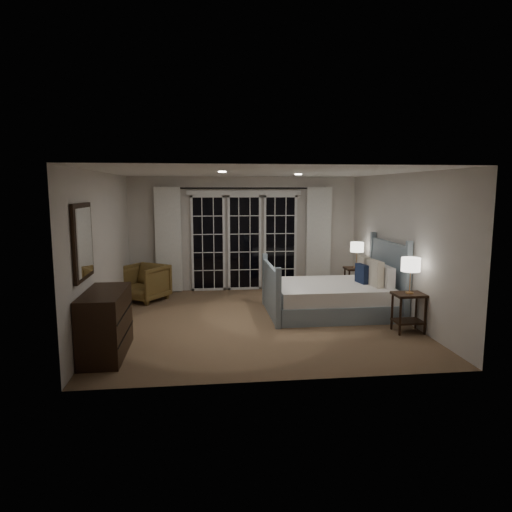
{
  "coord_description": "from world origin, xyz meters",
  "views": [
    {
      "loc": [
        -0.91,
        -7.51,
        2.23
      ],
      "look_at": [
        0.02,
        0.46,
        1.05
      ],
      "focal_mm": 32.0,
      "sensor_mm": 36.0,
      "label": 1
    }
  ],
  "objects": [
    {
      "name": "mirror",
      "position": [
        -2.47,
        -1.38,
        1.55
      ],
      "size": [
        0.05,
        0.85,
        1.0
      ],
      "color": "black",
      "rests_on": "wall_left"
    },
    {
      "name": "wall_back",
      "position": [
        0.0,
        2.5,
        1.25
      ],
      "size": [
        5.0,
        0.02,
        2.5
      ],
      "primitive_type": "cube",
      "color": "beige",
      "rests_on": "floor"
    },
    {
      "name": "curtain_rod",
      "position": [
        0.0,
        2.4,
        2.25
      ],
      "size": [
        3.5,
        0.03,
        0.03
      ],
      "primitive_type": "cylinder",
      "rotation": [
        0.0,
        1.57,
        0.0
      ],
      "color": "black",
      "rests_on": "wall_back"
    },
    {
      "name": "floor",
      "position": [
        0.0,
        0.0,
        0.0
      ],
      "size": [
        5.0,
        5.0,
        0.0
      ],
      "primitive_type": "plane",
      "color": "brown",
      "rests_on": "ground"
    },
    {
      "name": "curtain_right",
      "position": [
        1.65,
        2.38,
        1.15
      ],
      "size": [
        0.55,
        0.1,
        2.25
      ],
      "primitive_type": "cube",
      "color": "white",
      "rests_on": "curtain_rod"
    },
    {
      "name": "ceiling",
      "position": [
        0.0,
        0.0,
        2.5
      ],
      "size": [
        5.0,
        5.0,
        0.0
      ],
      "primitive_type": "plane",
      "rotation": [
        3.14,
        0.0,
        0.0
      ],
      "color": "white",
      "rests_on": "wall_back"
    },
    {
      "name": "nightstand_left",
      "position": [
        2.27,
        -0.9,
        0.41
      ],
      "size": [
        0.48,
        0.38,
        0.62
      ],
      "color": "black",
      "rests_on": "floor"
    },
    {
      "name": "french_doors",
      "position": [
        0.0,
        2.46,
        1.09
      ],
      "size": [
        2.5,
        0.04,
        2.2
      ],
      "color": "black",
      "rests_on": "wall_back"
    },
    {
      "name": "nightstand_right",
      "position": [
        2.26,
        1.54,
        0.4
      ],
      "size": [
        0.47,
        0.38,
        0.61
      ],
      "color": "black",
      "rests_on": "floor"
    },
    {
      "name": "dresser",
      "position": [
        -2.23,
        -1.38,
        0.44
      ],
      "size": [
        0.53,
        1.24,
        0.88
      ],
      "color": "black",
      "rests_on": "floor"
    },
    {
      "name": "downlight_a",
      "position": [
        0.8,
        0.6,
        2.49
      ],
      "size": [
        0.12,
        0.12,
        0.01
      ],
      "primitive_type": "cylinder",
      "color": "white",
      "rests_on": "ceiling"
    },
    {
      "name": "curtain_left",
      "position": [
        -1.65,
        2.38,
        1.15
      ],
      "size": [
        0.55,
        0.1,
        2.25
      ],
      "primitive_type": "cube",
      "color": "white",
      "rests_on": "curtain_rod"
    },
    {
      "name": "wall_right",
      "position": [
        2.5,
        0.0,
        1.25
      ],
      "size": [
        0.02,
        5.0,
        2.5
      ],
      "primitive_type": "cube",
      "color": "beige",
      "rests_on": "floor"
    },
    {
      "name": "wall_left",
      "position": [
        -2.5,
        0.0,
        1.25
      ],
      "size": [
        0.02,
        5.0,
        2.5
      ],
      "primitive_type": "cube",
      "color": "beige",
      "rests_on": "floor"
    },
    {
      "name": "lamp_left",
      "position": [
        2.27,
        -0.9,
        1.07
      ],
      "size": [
        0.29,
        0.29,
        0.56
      ],
      "color": "tan",
      "rests_on": "nightstand_left"
    },
    {
      "name": "wall_front",
      "position": [
        0.0,
        -2.5,
        1.25
      ],
      "size": [
        5.0,
        0.02,
        2.5
      ],
      "primitive_type": "cube",
      "color": "beige",
      "rests_on": "floor"
    },
    {
      "name": "lamp_right",
      "position": [
        2.26,
        1.54,
        1.03
      ],
      "size": [
        0.27,
        0.27,
        0.53
      ],
      "color": "tan",
      "rests_on": "nightstand_right"
    },
    {
      "name": "bed",
      "position": [
        1.42,
        0.31,
        0.33
      ],
      "size": [
        2.22,
        1.59,
        1.29
      ],
      "color": "gray",
      "rests_on": "floor"
    },
    {
      "name": "downlight_b",
      "position": [
        -0.6,
        -0.4,
        2.49
      ],
      "size": [
        0.12,
        0.12,
        0.01
      ],
      "primitive_type": "cylinder",
      "color": "white",
      "rests_on": "ceiling"
    },
    {
      "name": "armchair",
      "position": [
        -2.1,
        1.67,
        0.37
      ],
      "size": [
        1.1,
        1.11,
        0.73
      ],
      "primitive_type": "imported",
      "rotation": [
        0.0,
        0.0,
        -0.6
      ],
      "color": "brown",
      "rests_on": "floor"
    }
  ]
}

